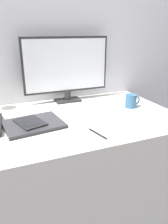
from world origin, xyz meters
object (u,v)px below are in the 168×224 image
object	(u,v)px
ereader	(30,122)
coffee_mug	(131,101)
monitor	(67,67)
keyboard	(131,118)
laptop	(33,124)
pen	(98,134)

from	to	relation	value
ereader	coffee_mug	world-z (taller)	coffee_mug
monitor	ereader	xyz separation A→B (m)	(-0.32, -0.35, -0.21)
monitor	keyboard	distance (m)	0.56
laptop	monitor	bearing A→B (deg)	48.77
keyboard	coffee_mug	xyz separation A→B (m)	(0.11, 0.17, 0.04)
laptop	pen	world-z (taller)	laptop
monitor	laptop	size ratio (longest dim) A/B	1.85
ereader	pen	world-z (taller)	ereader
keyboard	pen	size ratio (longest dim) A/B	2.29
monitor	pen	distance (m)	0.61
keyboard	pen	world-z (taller)	keyboard
ereader	laptop	bearing A→B (deg)	10.32
monitor	pen	bearing A→B (deg)	-93.45
monitor	coffee_mug	world-z (taller)	monitor
keyboard	ereader	size ratio (longest dim) A/B	1.52
coffee_mug	pen	size ratio (longest dim) A/B	0.81
ereader	pen	bearing A→B (deg)	-37.27
ereader	pen	size ratio (longest dim) A/B	1.51
laptop	coffee_mug	size ratio (longest dim) A/B	3.04
laptop	pen	distance (m)	0.35
laptop	coffee_mug	world-z (taller)	coffee_mug
laptop	pen	size ratio (longest dim) A/B	2.46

